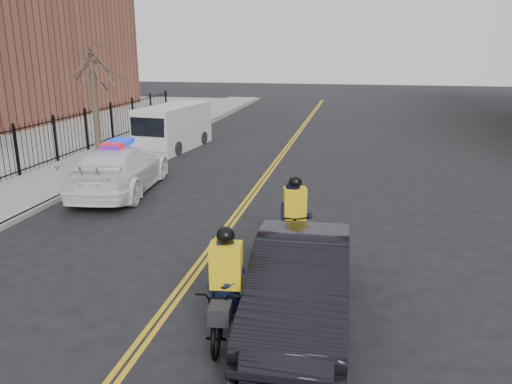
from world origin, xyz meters
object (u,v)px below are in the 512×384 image
object	(u,v)px
dark_sedan	(300,283)
cargo_van	(173,128)
cyclist_far	(294,225)
police_cruiser	(120,169)
cyclist_near	(227,299)

from	to	relation	value
dark_sedan	cargo_van	size ratio (longest dim) A/B	0.92
cyclist_far	police_cruiser	bearing A→B (deg)	132.49
dark_sedan	cyclist_far	world-z (taller)	cyclist_far
cargo_van	cyclist_far	world-z (taller)	cargo_van
cyclist_near	cargo_van	bearing A→B (deg)	107.32
police_cruiser	dark_sedan	distance (m)	10.02
dark_sedan	police_cruiser	bearing A→B (deg)	132.13
dark_sedan	cyclist_far	xyz separation A→B (m)	(-0.48, 2.96, -0.01)
police_cruiser	dark_sedan	xyz separation A→B (m)	(6.98, -7.19, -0.03)
police_cruiser	cyclist_near	distance (m)	9.78
dark_sedan	cyclist_near	bearing A→B (deg)	-151.73
cyclist_near	cyclist_far	distance (m)	3.71
cyclist_far	cargo_van	bearing A→B (deg)	107.84
police_cruiser	cyclist_far	distance (m)	7.75
police_cruiser	cyclist_near	size ratio (longest dim) A/B	2.75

